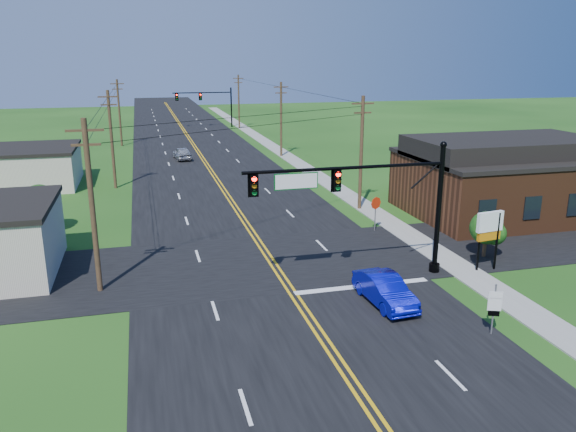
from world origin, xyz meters
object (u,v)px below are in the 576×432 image
object	(u,v)px
signal_mast_main	(364,196)
signal_mast_far	(206,101)
stop_sign	(376,207)
blue_car	(385,291)
route_sign	(494,306)

from	to	relation	value
signal_mast_main	signal_mast_far	world-z (taller)	same
stop_sign	signal_mast_main	bearing A→B (deg)	-137.95
stop_sign	blue_car	bearing A→B (deg)	-131.11
signal_mast_main	route_sign	size ratio (longest dim) A/B	4.73
signal_mast_main	blue_car	size ratio (longest dim) A/B	2.55
signal_mast_far	route_sign	size ratio (longest dim) A/B	4.59
blue_car	stop_sign	size ratio (longest dim) A/B	1.78
blue_car	stop_sign	xyz separation A→B (m)	(4.39, 11.43, 1.06)
blue_car	route_sign	world-z (taller)	route_sign
signal_mast_main	route_sign	bearing A→B (deg)	-67.05
signal_mast_main	blue_car	distance (m)	5.21
blue_car	signal_mast_main	bearing A→B (deg)	84.25
signal_mast_main	blue_car	bearing A→B (deg)	-91.75
blue_car	stop_sign	distance (m)	12.29
blue_car	stop_sign	world-z (taller)	stop_sign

